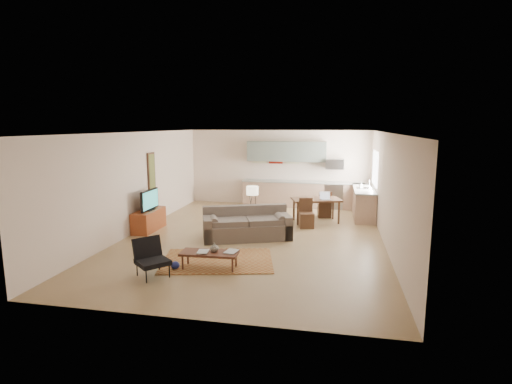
% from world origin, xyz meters
% --- Properties ---
extents(room, '(9.00, 9.00, 9.00)m').
position_xyz_m(room, '(0.00, 0.00, 1.35)').
color(room, olive).
rests_on(room, ground).
extents(kitchen_counter_back, '(4.26, 0.64, 0.92)m').
position_xyz_m(kitchen_counter_back, '(0.90, 4.18, 0.46)').
color(kitchen_counter_back, '#9E7A63').
rests_on(kitchen_counter_back, ground).
extents(kitchen_counter_right, '(0.64, 2.26, 0.92)m').
position_xyz_m(kitchen_counter_right, '(2.93, 3.00, 0.46)').
color(kitchen_counter_right, '#9E7A63').
rests_on(kitchen_counter_right, ground).
extents(kitchen_range, '(0.62, 0.62, 0.90)m').
position_xyz_m(kitchen_range, '(2.00, 4.18, 0.45)').
color(kitchen_range, '#A5A8AD').
rests_on(kitchen_range, ground).
extents(kitchen_microwave, '(0.62, 0.40, 0.35)m').
position_xyz_m(kitchen_microwave, '(2.00, 4.20, 1.55)').
color(kitchen_microwave, '#A5A8AD').
rests_on(kitchen_microwave, room).
extents(upper_cabinets, '(2.80, 0.34, 0.70)m').
position_xyz_m(upper_cabinets, '(0.30, 4.33, 1.95)').
color(upper_cabinets, slate).
rests_on(upper_cabinets, room).
extents(window_right, '(0.02, 1.40, 1.05)m').
position_xyz_m(window_right, '(3.23, 3.00, 1.55)').
color(window_right, white).
rests_on(window_right, room).
extents(wall_art_left, '(0.06, 0.42, 1.10)m').
position_xyz_m(wall_art_left, '(-3.21, 0.90, 1.55)').
color(wall_art_left, olive).
rests_on(wall_art_left, room).
extents(triptych, '(1.70, 0.04, 0.50)m').
position_xyz_m(triptych, '(-0.10, 4.47, 1.75)').
color(triptych, beige).
rests_on(triptych, room).
extents(rug, '(2.63, 2.08, 0.02)m').
position_xyz_m(rug, '(-0.40, -1.91, 0.01)').
color(rug, maroon).
rests_on(rug, floor).
extents(sofa, '(2.52, 1.76, 0.80)m').
position_xyz_m(sofa, '(-0.16, -0.11, 0.40)').
color(sofa, brown).
rests_on(sofa, floor).
extents(coffee_table, '(1.19, 0.51, 0.35)m').
position_xyz_m(coffee_table, '(-0.43, -2.39, 0.18)').
color(coffee_table, '#442115').
rests_on(coffee_table, floor).
extents(book_a, '(0.29, 0.35, 0.03)m').
position_xyz_m(book_a, '(-0.66, -2.45, 0.36)').
color(book_a, maroon).
rests_on(book_a, coffee_table).
extents(book_b, '(0.33, 0.39, 0.02)m').
position_xyz_m(book_b, '(-0.10, -2.28, 0.36)').
color(book_b, navy).
rests_on(book_b, coffee_table).
extents(vase, '(0.19, 0.19, 0.19)m').
position_xyz_m(vase, '(-0.34, -2.34, 0.44)').
color(vase, black).
rests_on(vase, coffee_table).
extents(armchair, '(0.91, 0.91, 0.74)m').
position_xyz_m(armchair, '(-1.36, -3.01, 0.37)').
color(armchair, black).
rests_on(armchair, floor).
extents(tv_credenza, '(0.48, 1.24, 0.57)m').
position_xyz_m(tv_credenza, '(-2.99, 0.15, 0.29)').
color(tv_credenza, brown).
rests_on(tv_credenza, floor).
extents(tv, '(0.10, 0.95, 0.57)m').
position_xyz_m(tv, '(-2.95, 0.15, 0.86)').
color(tv, black).
rests_on(tv, tv_credenza).
extents(console_table, '(0.59, 0.40, 0.68)m').
position_xyz_m(console_table, '(-0.21, 0.83, 0.34)').
color(console_table, '#3C2518').
rests_on(console_table, floor).
extents(table_lamp, '(0.34, 0.34, 0.55)m').
position_xyz_m(table_lamp, '(-0.21, 0.83, 0.96)').
color(table_lamp, beige).
rests_on(table_lamp, console_table).
extents(dining_table, '(1.58, 1.18, 0.71)m').
position_xyz_m(dining_table, '(1.49, 2.02, 0.36)').
color(dining_table, '#3C2518').
rests_on(dining_table, floor).
extents(dining_chair_near, '(0.48, 0.49, 0.83)m').
position_xyz_m(dining_chair_near, '(1.26, 1.31, 0.41)').
color(dining_chair_near, '#3C2518').
rests_on(dining_chair_near, floor).
extents(dining_chair_far, '(0.46, 0.48, 0.84)m').
position_xyz_m(dining_chair_far, '(1.72, 2.72, 0.42)').
color(dining_chair_far, '#3C2518').
rests_on(dining_chair_far, floor).
extents(laptop, '(0.36, 0.31, 0.23)m').
position_xyz_m(laptop, '(1.77, 1.92, 0.83)').
color(laptop, '#A5A8AD').
rests_on(laptop, dining_table).
extents(soap_bottle, '(0.13, 0.13, 0.19)m').
position_xyz_m(soap_bottle, '(2.83, 2.93, 1.02)').
color(soap_bottle, beige).
rests_on(soap_bottle, kitchen_counter_right).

